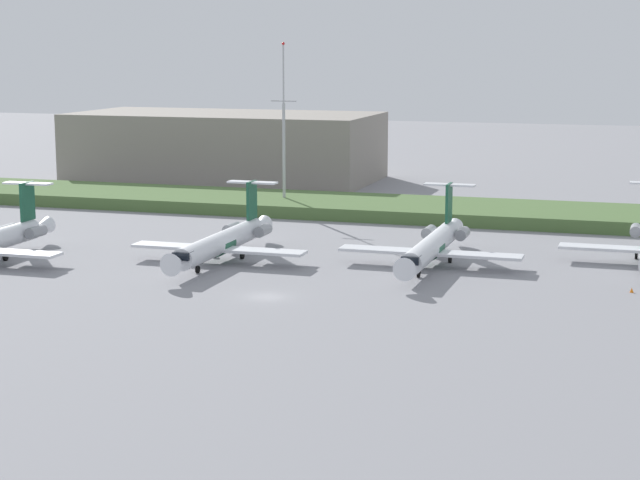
{
  "coord_description": "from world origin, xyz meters",
  "views": [
    {
      "loc": [
        40.26,
        -109.3,
        27.07
      ],
      "look_at": [
        0.0,
        19.45,
        3.0
      ],
      "focal_mm": 61.33,
      "sensor_mm": 36.0,
      "label": 1
    }
  ],
  "objects_px": {
    "regional_jet_second": "(223,241)",
    "antenna_mast": "(284,141)",
    "regional_jet_third": "(433,245)",
    "safety_cone_front_marker": "(632,290)"
  },
  "relations": [
    {
      "from": "regional_jet_second",
      "to": "antenna_mast",
      "type": "distance_m",
      "value": 45.9
    },
    {
      "from": "regional_jet_third",
      "to": "antenna_mast",
      "type": "xyz_separation_m",
      "value": [
        -33.24,
        39.02,
        8.86
      ]
    },
    {
      "from": "regional_jet_second",
      "to": "antenna_mast",
      "type": "height_order",
      "value": "antenna_mast"
    },
    {
      "from": "regional_jet_third",
      "to": "antenna_mast",
      "type": "distance_m",
      "value": 52.02
    },
    {
      "from": "antenna_mast",
      "to": "safety_cone_front_marker",
      "type": "bearing_deg",
      "value": -39.68
    },
    {
      "from": "antenna_mast",
      "to": "regional_jet_third",
      "type": "bearing_deg",
      "value": -49.57
    },
    {
      "from": "regional_jet_second",
      "to": "regional_jet_third",
      "type": "distance_m",
      "value": 26.57
    },
    {
      "from": "regional_jet_third",
      "to": "regional_jet_second",
      "type": "bearing_deg",
      "value": -168.21
    },
    {
      "from": "regional_jet_third",
      "to": "safety_cone_front_marker",
      "type": "distance_m",
      "value": 25.95
    },
    {
      "from": "regional_jet_second",
      "to": "safety_cone_front_marker",
      "type": "distance_m",
      "value": 50.49
    }
  ]
}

